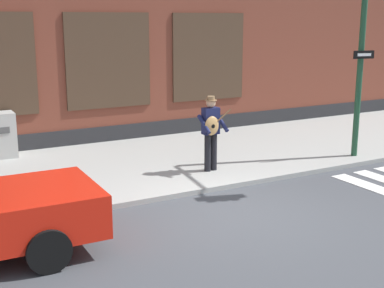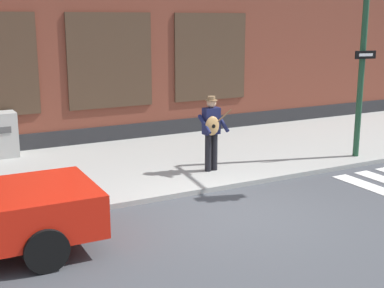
{
  "view_description": "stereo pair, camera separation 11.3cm",
  "coord_description": "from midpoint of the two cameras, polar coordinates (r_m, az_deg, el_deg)",
  "views": [
    {
      "loc": [
        -5.24,
        -7.92,
        3.56
      ],
      "look_at": [
        -0.02,
        1.6,
        1.02
      ],
      "focal_mm": 50.0,
      "sensor_mm": 36.0,
      "label": 1
    },
    {
      "loc": [
        -5.14,
        -7.97,
        3.56
      ],
      "look_at": [
        -0.02,
        1.6,
        1.02
      ],
      "focal_mm": 50.0,
      "sensor_mm": 36.0,
      "label": 2
    }
  ],
  "objects": [
    {
      "name": "sidewalk",
      "position": [
        13.42,
        -4.95,
        -2.04
      ],
      "size": [
        28.0,
        5.24,
        0.11
      ],
      "color": "#9E9E99",
      "rests_on": "ground"
    },
    {
      "name": "building_backdrop",
      "position": [
        17.29,
        -11.65,
        14.67
      ],
      "size": [
        28.0,
        4.06,
        8.2
      ],
      "color": "brown",
      "rests_on": "ground"
    },
    {
      "name": "busker",
      "position": [
        12.28,
        1.79,
        1.61
      ],
      "size": [
        0.71,
        0.52,
        1.75
      ],
      "color": "black",
      "rests_on": "sidewalk"
    },
    {
      "name": "ground_plane",
      "position": [
        10.14,
        4.16,
        -7.43
      ],
      "size": [
        160.0,
        160.0,
        0.0
      ],
      "primitive_type": "plane",
      "color": "#424449"
    }
  ]
}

